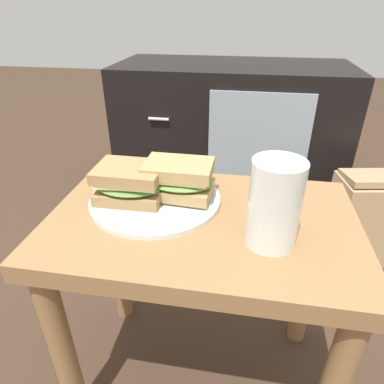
{
  "coord_description": "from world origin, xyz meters",
  "views": [
    {
      "loc": [
        0.07,
        -0.51,
        0.8
      ],
      "look_at": [
        -0.02,
        0.0,
        0.51
      ],
      "focal_mm": 31.48,
      "sensor_mm": 36.0,
      "label": 1
    }
  ],
  "objects": [
    {
      "name": "tv_cabinet",
      "position": [
        -0.01,
        0.95,
        0.29
      ],
      "size": [
        0.96,
        0.46,
        0.58
      ],
      "color": "black",
      "rests_on": "ground"
    },
    {
      "name": "paper_bag",
      "position": [
        0.5,
        0.54,
        0.16
      ],
      "size": [
        0.25,
        0.19,
        0.33
      ],
      "color": "tan",
      "rests_on": "ground"
    },
    {
      "name": "beer_glass",
      "position": [
        0.12,
        -0.05,
        0.53
      ],
      "size": [
        0.08,
        0.08,
        0.14
      ],
      "color": "silver",
      "rests_on": "side_table"
    },
    {
      "name": "plate",
      "position": [
        -0.1,
        0.04,
        0.47
      ],
      "size": [
        0.25,
        0.25,
        0.01
      ],
      "primitive_type": "cylinder",
      "color": "silver",
      "rests_on": "side_table"
    },
    {
      "name": "sandwich_back",
      "position": [
        -0.05,
        0.05,
        0.51
      ],
      "size": [
        0.14,
        0.1,
        0.07
      ],
      "color": "tan",
      "rests_on": "plate"
    },
    {
      "name": "ground_plane",
      "position": [
        0.0,
        0.0,
        0.0
      ],
      "size": [
        8.0,
        8.0,
        0.0
      ],
      "primitive_type": "plane",
      "color": "#3D2B1E"
    },
    {
      "name": "sandwich_front",
      "position": [
        -0.14,
        0.03,
        0.5
      ],
      "size": [
        0.13,
        0.1,
        0.07
      ],
      "color": "#9E7A4C",
      "rests_on": "plate"
    },
    {
      "name": "side_table",
      "position": [
        0.0,
        0.0,
        0.37
      ],
      "size": [
        0.56,
        0.36,
        0.46
      ],
      "color": "olive",
      "rests_on": "ground"
    }
  ]
}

